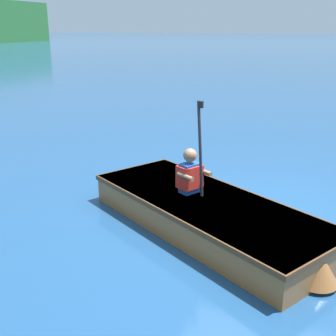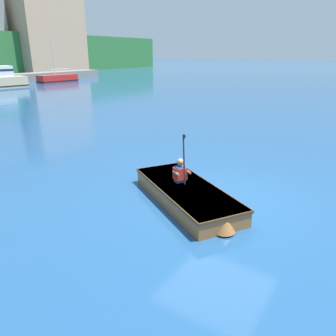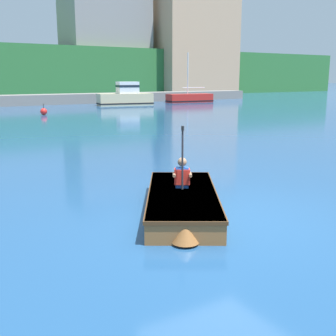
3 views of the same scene
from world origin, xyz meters
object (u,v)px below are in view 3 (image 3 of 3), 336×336
moored_boat_dock_west_end (126,97)px  rowboat_foreground (182,201)px  moored_boat_dock_center_far (190,98)px  person_paddler (182,174)px  channel_buoy (44,111)px

moored_boat_dock_west_end → rowboat_foreground: moored_boat_dock_west_end is taller
moored_boat_dock_west_end → moored_boat_dock_center_far: (7.31, 0.74, -0.35)m
moored_boat_dock_west_end → rowboat_foreground: size_ratio=1.47×
moored_boat_dock_west_end → person_paddler: 29.96m
moored_boat_dock_west_end → channel_buoy: bearing=-146.0°
moored_boat_dock_west_end → moored_boat_dock_center_far: 7.36m
rowboat_foreground → person_paddler: size_ratio=2.88×
rowboat_foreground → channel_buoy: 21.99m
channel_buoy → rowboat_foreground: bearing=-99.2°
person_paddler → rowboat_foreground: bearing=-121.9°
moored_boat_dock_center_far → rowboat_foreground: size_ratio=1.39×
moored_boat_dock_center_far → channel_buoy: size_ratio=6.59×
person_paddler → channel_buoy: 21.66m
moored_boat_dock_west_end → channel_buoy: size_ratio=6.94×
moored_boat_dock_west_end → moored_boat_dock_center_far: size_ratio=1.05×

